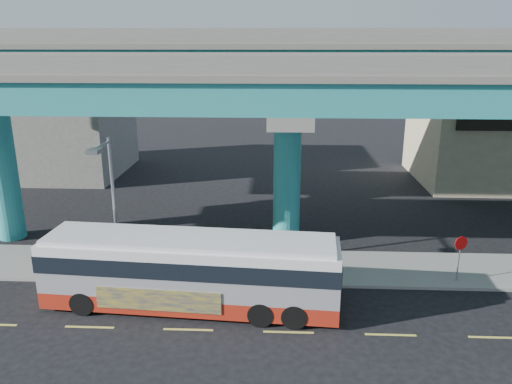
{
  "coord_description": "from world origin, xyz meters",
  "views": [
    {
      "loc": [
        -0.49,
        -17.59,
        11.05
      ],
      "look_at": [
        -1.48,
        4.0,
        4.48
      ],
      "focal_mm": 35.0,
      "sensor_mm": 36.0,
      "label": 1
    }
  ],
  "objects_px": {
    "street_lamp": "(109,191)",
    "stop_sign": "(460,249)",
    "transit_bus": "(191,269)",
    "parked_car": "(82,250)"
  },
  "relations": [
    {
      "from": "street_lamp",
      "to": "stop_sign",
      "type": "relative_size",
      "value": 2.97
    },
    {
      "from": "transit_bus",
      "to": "street_lamp",
      "type": "height_order",
      "value": "street_lamp"
    },
    {
      "from": "transit_bus",
      "to": "stop_sign",
      "type": "relative_size",
      "value": 5.58
    },
    {
      "from": "transit_bus",
      "to": "stop_sign",
      "type": "distance_m",
      "value": 12.44
    },
    {
      "from": "street_lamp",
      "to": "parked_car",
      "type": "bearing_deg",
      "value": 138.52
    },
    {
      "from": "parked_car",
      "to": "street_lamp",
      "type": "xyz_separation_m",
      "value": [
        2.46,
        -2.18,
        3.87
      ]
    },
    {
      "from": "transit_bus",
      "to": "stop_sign",
      "type": "xyz_separation_m",
      "value": [
        12.16,
        2.63,
        0.0
      ]
    },
    {
      "from": "transit_bus",
      "to": "street_lamp",
      "type": "distance_m",
      "value": 5.21
    },
    {
      "from": "transit_bus",
      "to": "parked_car",
      "type": "bearing_deg",
      "value": 151.4
    },
    {
      "from": "parked_car",
      "to": "stop_sign",
      "type": "distance_m",
      "value": 18.62
    }
  ]
}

